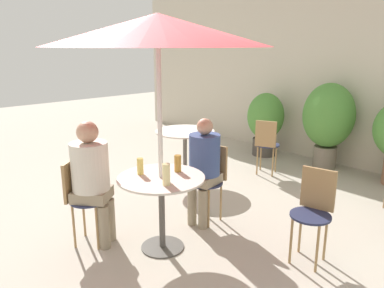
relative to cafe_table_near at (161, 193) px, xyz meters
The scene contains 16 objects.
ground_plane 0.61m from the cafe_table_near, behind, with size 20.00×20.00×0.00m, color #B2A899.
storefront_wall 3.99m from the cafe_table_near, 92.47° to the left, with size 10.00×0.06×3.00m.
cafe_table_near is the anchor object (origin of this frame).
cafe_table_far 1.97m from the cafe_table_near, 131.71° to the left, with size 0.87×0.87×0.75m.
bistro_chair_0 0.83m from the cafe_table_near, 99.44° to the left, with size 0.37×0.39×0.87m.
bistro_chair_1 0.83m from the cafe_table_near, 140.56° to the right, with size 0.42×0.42×0.87m.
bistro_chair_2 2.58m from the cafe_table_near, 103.65° to the left, with size 0.40×0.41×0.87m.
bistro_chair_5 1.43m from the cafe_table_near, 39.89° to the left, with size 0.37×0.39×0.87m.
seated_person_0 0.70m from the cafe_table_near, 99.44° to the left, with size 0.34×0.37×1.20m.
seated_person_1 0.71m from the cafe_table_near, 140.56° to the right, with size 0.46×0.46×1.27m.
beer_glass_0 0.34m from the cafe_table_near, 25.54° to the right, with size 0.07×0.07×0.20m.
beer_glass_1 0.33m from the cafe_table_near, 92.75° to the left, with size 0.07×0.07×0.17m.
beer_glass_2 0.33m from the cafe_table_near, 153.31° to the right, with size 0.06×0.06×0.16m.
potted_plant_0 3.62m from the cafe_table_near, 110.82° to the left, with size 0.65×0.65×1.13m.
potted_plant_1 3.52m from the cafe_table_near, 92.72° to the left, with size 0.80×0.80×1.38m.
umbrella 1.49m from the cafe_table_near, 90.00° to the left, with size 1.98×1.98×2.22m.
Camera 1 is at (2.82, -2.06, 1.96)m, focal length 35.00 mm.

